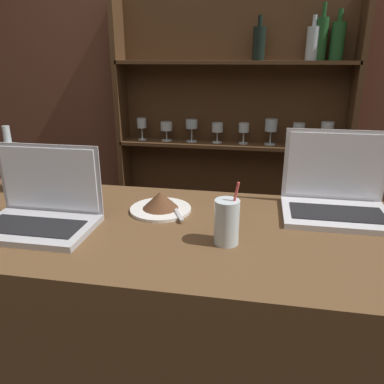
# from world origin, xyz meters

# --- Properties ---
(bar_counter) EXTENTS (1.96, 0.66, 1.05)m
(bar_counter) POSITION_xyz_m (0.00, 0.33, 0.53)
(bar_counter) COLOR brown
(bar_counter) RESTS_ON ground_plane
(back_wall) EXTENTS (7.00, 0.06, 2.70)m
(back_wall) POSITION_xyz_m (0.00, 1.68, 1.35)
(back_wall) COLOR brown
(back_wall) RESTS_ON ground_plane
(back_shelf) EXTENTS (1.37, 0.18, 1.88)m
(back_shelf) POSITION_xyz_m (0.15, 1.60, 0.99)
(back_shelf) COLOR #472D19
(back_shelf) RESTS_ON ground_plane
(laptop_near) EXTENTS (0.33, 0.22, 0.23)m
(laptop_near) POSITION_xyz_m (-0.33, 0.27, 1.10)
(laptop_near) COLOR #ADADB2
(laptop_near) RESTS_ON bar_counter
(laptop_far) EXTENTS (0.33, 0.24, 0.26)m
(laptop_far) POSITION_xyz_m (0.55, 0.53, 1.11)
(laptop_far) COLOR silver
(laptop_far) RESTS_ON bar_counter
(cake_plate) EXTENTS (0.20, 0.20, 0.07)m
(cake_plate) POSITION_xyz_m (-0.01, 0.44, 1.08)
(cake_plate) COLOR silver
(cake_plate) RESTS_ON bar_counter
(water_glass) EXTENTS (0.07, 0.07, 0.17)m
(water_glass) POSITION_xyz_m (0.23, 0.25, 1.11)
(water_glass) COLOR silver
(water_glass) RESTS_ON bar_counter
(wine_bottle_clear) EXTENTS (0.08, 0.08, 0.24)m
(wine_bottle_clear) POSITION_xyz_m (-0.60, 0.54, 1.15)
(wine_bottle_clear) COLOR #B2C1C6
(wine_bottle_clear) RESTS_ON bar_counter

